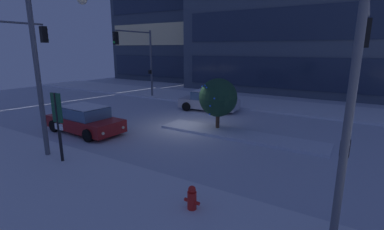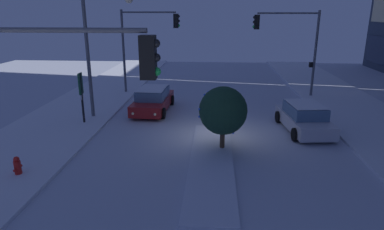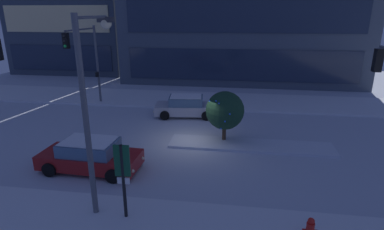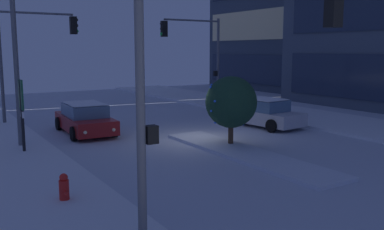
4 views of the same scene
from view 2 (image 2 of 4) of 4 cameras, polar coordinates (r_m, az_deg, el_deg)
ground at (r=17.15m, az=4.13°, el=-3.68°), size 52.00×52.00×0.00m
curb_strip_near at (r=19.19m, az=-23.16°, el=-2.56°), size 52.00×5.20×0.14m
median_strip at (r=14.17m, az=3.29°, el=-8.02°), size 9.00×1.80×0.14m
car_near at (r=21.44m, az=-6.65°, el=2.54°), size 4.82×2.28×1.49m
car_far at (r=18.68m, az=18.47°, el=-0.48°), size 4.59×2.45×1.49m
traffic_light_corner_near_left at (r=25.61m, az=-7.93°, el=13.11°), size 0.32×4.36×6.22m
traffic_light_corner_far_left at (r=25.39m, az=16.53°, el=12.32°), size 0.32×4.63×6.16m
traffic_light_corner_near_right at (r=9.13m, az=-26.52°, el=2.84°), size 0.32×5.70×5.89m
street_lamp_arched at (r=19.78m, az=-15.27°, el=12.48°), size 0.56×2.81×7.09m
fire_hydrant at (r=14.58m, az=-27.47°, el=-7.85°), size 0.48×0.26×0.85m
parking_info_sign at (r=19.38m, az=-18.25°, el=3.69°), size 0.55×0.12×2.91m
decorated_tree_median at (r=14.94m, az=5.29°, el=0.72°), size 2.16×2.18×2.97m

